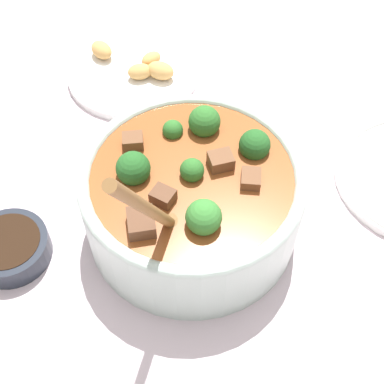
{
  "coord_description": "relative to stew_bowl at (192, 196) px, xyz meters",
  "views": [
    {
      "loc": [
        0.39,
        -0.03,
        0.6
      ],
      "look_at": [
        0.0,
        0.0,
        0.07
      ],
      "focal_mm": 50.0,
      "sensor_mm": 36.0,
      "label": 1
    }
  ],
  "objects": [
    {
      "name": "ground_plane",
      "position": [
        -0.0,
        0.0,
        -0.07
      ],
      "size": [
        4.0,
        4.0,
        0.0
      ],
      "primitive_type": "plane",
      "color": "silver"
    },
    {
      "name": "condiment_bowl",
      "position": [
        0.03,
        -0.23,
        -0.05
      ],
      "size": [
        0.1,
        0.1,
        0.03
      ],
      "color": "#232833",
      "rests_on": "ground_plane"
    },
    {
      "name": "stew_bowl",
      "position": [
        0.0,
        0.0,
        0.0
      ],
      "size": [
        0.3,
        0.27,
        0.3
      ],
      "color": "#B2C6BC",
      "rests_on": "ground_plane"
    },
    {
      "name": "food_plate",
      "position": [
        -0.3,
        -0.08,
        -0.06
      ],
      "size": [
        0.22,
        0.22,
        0.04
      ],
      "color": "white",
      "rests_on": "ground_plane"
    }
  ]
}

